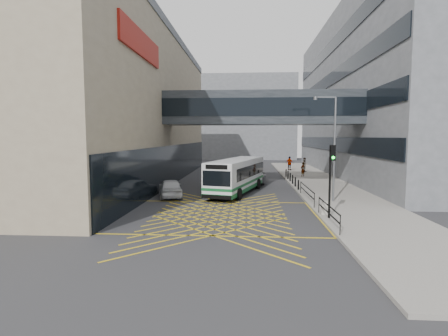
% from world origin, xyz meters
% --- Properties ---
extents(ground, '(120.00, 120.00, 0.00)m').
position_xyz_m(ground, '(0.00, 0.00, 0.00)').
color(ground, '#333335').
extents(building_whsmith, '(24.17, 42.00, 16.00)m').
position_xyz_m(building_whsmith, '(-17.98, 16.00, 8.00)').
color(building_whsmith, gray).
rests_on(building_whsmith, ground).
extents(building_right, '(24.09, 44.00, 20.00)m').
position_xyz_m(building_right, '(23.98, 24.00, 10.00)').
color(building_right, slate).
rests_on(building_right, ground).
extents(building_far, '(28.00, 16.00, 18.00)m').
position_xyz_m(building_far, '(-2.00, 60.00, 9.00)').
color(building_far, slate).
rests_on(building_far, ground).
extents(skybridge, '(20.00, 4.10, 3.00)m').
position_xyz_m(skybridge, '(3.00, 12.00, 7.50)').
color(skybridge, '#2A3035').
rests_on(skybridge, ground).
extents(pavement, '(6.00, 54.00, 0.16)m').
position_xyz_m(pavement, '(9.00, 15.00, 0.08)').
color(pavement, gray).
rests_on(pavement, ground).
extents(box_junction, '(12.00, 9.00, 0.01)m').
position_xyz_m(box_junction, '(0.00, 0.00, 0.00)').
color(box_junction, gold).
rests_on(box_junction, ground).
extents(bus, '(5.02, 10.68, 2.92)m').
position_xyz_m(bus, '(0.83, 9.00, 1.57)').
color(bus, silver).
rests_on(bus, ground).
extents(car_white, '(3.18, 5.12, 1.52)m').
position_xyz_m(car_white, '(-4.50, 6.37, 0.76)').
color(car_white, silver).
rests_on(car_white, ground).
extents(car_dark, '(2.78, 4.41, 1.29)m').
position_xyz_m(car_dark, '(-1.43, 11.68, 0.64)').
color(car_dark, black).
rests_on(car_dark, ground).
extents(car_silver, '(2.42, 5.08, 1.54)m').
position_xyz_m(car_silver, '(2.59, 15.57, 0.77)').
color(car_silver, gray).
rests_on(car_silver, ground).
extents(traffic_light, '(0.33, 0.51, 4.25)m').
position_xyz_m(traffic_light, '(6.48, -1.00, 2.92)').
color(traffic_light, black).
rests_on(traffic_light, pavement).
extents(street_lamp, '(1.72, 0.47, 7.57)m').
position_xyz_m(street_lamp, '(7.81, 4.50, 4.47)').
color(street_lamp, slate).
rests_on(street_lamp, pavement).
extents(litter_bin, '(0.47, 0.47, 0.80)m').
position_xyz_m(litter_bin, '(6.43, 0.06, 0.56)').
color(litter_bin, '#ADA89E').
rests_on(litter_bin, pavement).
extents(kerb_railings, '(0.05, 12.54, 1.00)m').
position_xyz_m(kerb_railings, '(6.15, 1.78, 0.88)').
color(kerb_railings, black).
rests_on(kerb_railings, pavement).
extents(bollards, '(0.14, 10.14, 0.90)m').
position_xyz_m(bollards, '(6.25, 15.00, 0.61)').
color(bollards, black).
rests_on(bollards, pavement).
extents(pedestrian_a, '(0.80, 0.80, 1.66)m').
position_xyz_m(pedestrian_a, '(8.29, 20.76, 0.99)').
color(pedestrian_a, gray).
rests_on(pedestrian_a, pavement).
extents(pedestrian_b, '(1.03, 0.73, 1.90)m').
position_xyz_m(pedestrian_b, '(9.39, 26.05, 1.11)').
color(pedestrian_b, gray).
rests_on(pedestrian_b, pavement).
extents(pedestrian_c, '(1.26, 1.11, 1.94)m').
position_xyz_m(pedestrian_c, '(7.64, 28.25, 1.13)').
color(pedestrian_c, gray).
rests_on(pedestrian_c, pavement).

